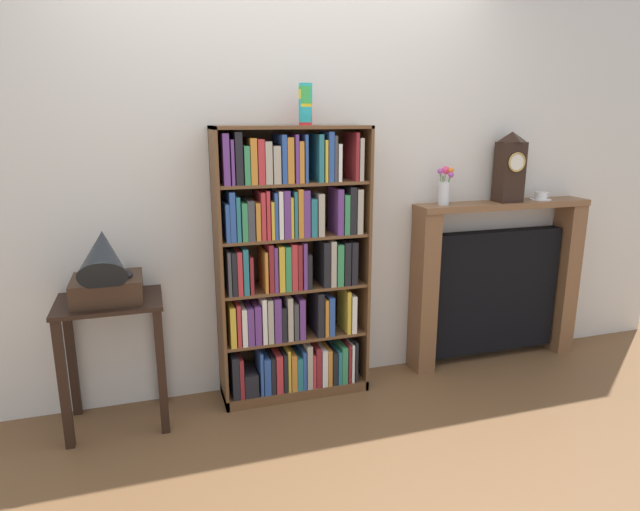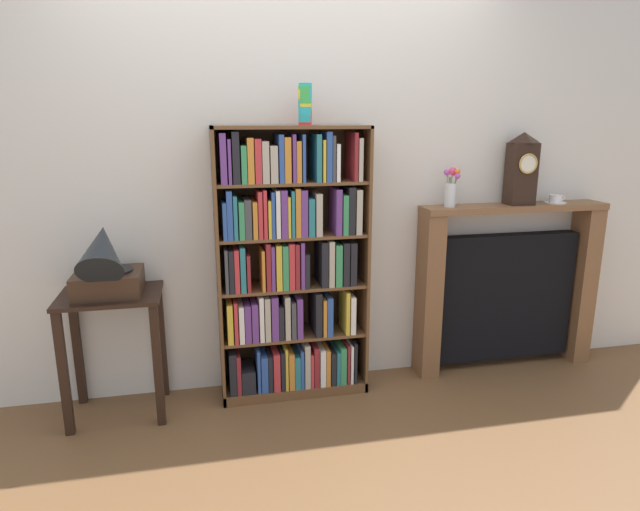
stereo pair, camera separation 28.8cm
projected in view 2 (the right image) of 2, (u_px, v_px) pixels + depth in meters
ground_plane at (296, 398)px, 3.31m from camera, size 8.32×6.40×0.02m
wall_back at (321, 176)px, 3.29m from camera, size 5.32×0.08×2.60m
bookshelf at (289, 271)px, 3.19m from camera, size 0.88×0.28×1.60m
cup_stack at (305, 104)px, 2.99m from camera, size 0.08×0.08×0.22m
side_table_left at (113, 328)px, 3.00m from camera, size 0.54×0.41×0.71m
gramophone at (105, 265)px, 2.85m from camera, size 0.35×0.44×0.46m
fireplace_mantel at (506, 288)px, 3.61m from camera, size 1.23×0.20×1.11m
mantel_clock at (522, 169)px, 3.41m from camera, size 0.16×0.14×0.45m
flower_vase at (451, 187)px, 3.34m from camera, size 0.08×0.10×0.24m
teacup_with_saucer at (556, 200)px, 3.51m from camera, size 0.14×0.14×0.05m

